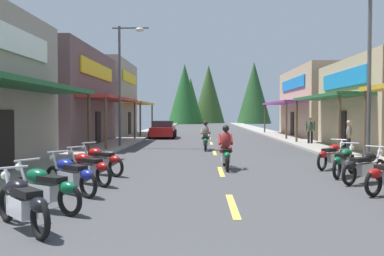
{
  "coord_description": "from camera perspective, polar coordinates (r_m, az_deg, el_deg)",
  "views": [
    {
      "loc": [
        -0.68,
        -0.93,
        1.98
      ],
      "look_at": [
        -1.33,
        29.28,
        0.92
      ],
      "focal_mm": 39.1,
      "sensor_mm": 36.0,
      "label": 1
    }
  ],
  "objects": [
    {
      "name": "motorcycle_parked_left_3",
      "position": [
        12.01,
        -14.07,
        -5.19
      ],
      "size": [
        1.72,
        1.43,
        1.04
      ],
      "rotation": [
        0.0,
        0.0,
        2.45
      ],
      "color": "black",
      "rests_on": "ground"
    },
    {
      "name": "rider_cruising_trailing",
      "position": [
        22.5,
        1.87,
        -1.37
      ],
      "size": [
        0.6,
        2.14,
        1.57
      ],
      "rotation": [
        0.0,
        0.0,
        1.54
      ],
      "color": "black",
      "rests_on": "ground"
    },
    {
      "name": "ground",
      "position": [
        34.44,
        2.37,
        -1.38
      ],
      "size": [
        9.89,
        96.88,
        0.1
      ],
      "primitive_type": "cube",
      "color": "#424244"
    },
    {
      "name": "treeline_backdrop",
      "position": [
        83.42,
        2.99,
        4.59
      ],
      "size": [
        20.09,
        14.06,
        12.08
      ],
      "color": "#234D23",
      "rests_on": "ground"
    },
    {
      "name": "motorcycle_parked_right_4",
      "position": [
        12.86,
        22.47,
        -4.8
      ],
      "size": [
        1.77,
        1.36,
        1.04
      ],
      "rotation": [
        0.0,
        0.0,
        0.64
      ],
      "color": "black",
      "rests_on": "ground"
    },
    {
      "name": "motorcycle_parked_left_4",
      "position": [
        13.72,
        -12.44,
        -4.28
      ],
      "size": [
        1.82,
        1.29,
        1.04
      ],
      "rotation": [
        0.0,
        0.0,
        2.54
      ],
      "color": "black",
      "rests_on": "ground"
    },
    {
      "name": "parked_car_curbside",
      "position": [
        33.6,
        -3.99,
        -0.21
      ],
      "size": [
        2.11,
        4.33,
        1.4
      ],
      "rotation": [
        0.0,
        0.0,
        1.59
      ],
      "color": "#B21919",
      "rests_on": "ground"
    },
    {
      "name": "pedestrian_browsing",
      "position": [
        20.0,
        20.64,
        -0.98
      ],
      "size": [
        0.35,
        0.55,
        1.7
      ],
      "rotation": [
        0.0,
        0.0,
        2.86
      ],
      "color": "black",
      "rests_on": "ground"
    },
    {
      "name": "sidewalk_left",
      "position": [
        34.85,
        -7.66,
        -1.18
      ],
      "size": [
        2.24,
        96.88,
        0.12
      ],
      "primitive_type": "cube",
      "color": "#9E9991",
      "rests_on": "ground"
    },
    {
      "name": "motorcycle_parked_right_6",
      "position": [
        15.82,
        18.53,
        -3.51
      ],
      "size": [
        1.54,
        1.63,
        1.04
      ],
      "rotation": [
        0.0,
        0.0,
        0.82
      ],
      "color": "black",
      "rests_on": "ground"
    },
    {
      "name": "motorcycle_parked_right_5",
      "position": [
        14.02,
        20.05,
        -4.22
      ],
      "size": [
        1.32,
        1.8,
        1.04
      ],
      "rotation": [
        0.0,
        0.0,
        0.95
      ],
      "color": "black",
      "rests_on": "ground"
    },
    {
      "name": "rider_cruising_lead",
      "position": [
        14.91,
        4.62,
        -3.1
      ],
      "size": [
        0.6,
        2.14,
        1.57
      ],
      "rotation": [
        0.0,
        0.0,
        1.58
      ],
      "color": "black",
      "rests_on": "ground"
    },
    {
      "name": "storefront_right_far",
      "position": [
        37.91,
        19.54,
        3.26
      ],
      "size": [
        9.89,
        12.04,
        5.77
      ],
      "color": "tan",
      "rests_on": "ground"
    },
    {
      "name": "sidewalk_right",
      "position": [
        35.08,
        12.33,
        -1.18
      ],
      "size": [
        2.24,
        96.88,
        0.12
      ],
      "primitive_type": "cube",
      "color": "#9E9991",
      "rests_on": "ground"
    },
    {
      "name": "pedestrian_by_shop",
      "position": [
        26.99,
        15.83,
        -0.16
      ],
      "size": [
        0.57,
        0.3,
        1.72
      ],
      "rotation": [
        0.0,
        0.0,
        4.58
      ],
      "color": "black",
      "rests_on": "ground"
    },
    {
      "name": "streetlamp_right",
      "position": [
        16.36,
        22.1,
        10.24
      ],
      "size": [
        2.08,
        0.3,
        6.8
      ],
      "color": "#474C51",
      "rests_on": "ground"
    },
    {
      "name": "storefront_left_far",
      "position": [
        38.91,
        -13.01,
        3.93
      ],
      "size": [
        7.96,
        9.53,
        6.65
      ],
      "color": "gray",
      "rests_on": "ground"
    },
    {
      "name": "centerline_dashes",
      "position": [
        38.88,
        2.24,
        -0.91
      ],
      "size": [
        0.16,
        74.23,
        0.01
      ],
      "color": "#E0C64C",
      "rests_on": "ground"
    },
    {
      "name": "motorcycle_parked_left_2",
      "position": [
        10.65,
        -16.24,
        -6.12
      ],
      "size": [
        1.72,
        1.43,
        1.04
      ],
      "rotation": [
        0.0,
        0.0,
        2.46
      ],
      "color": "black",
      "rests_on": "ground"
    },
    {
      "name": "motorcycle_parked_left_0",
      "position": [
        7.68,
        -22.12,
        -9.34
      ],
      "size": [
        1.56,
        1.61,
        1.04
      ],
      "rotation": [
        0.0,
        0.0,
        2.34
      ],
      "color": "black",
      "rests_on": "ground"
    },
    {
      "name": "motorcycle_parked_left_1",
      "position": [
        8.97,
        -19.46,
        -7.68
      ],
      "size": [
        1.9,
        1.17,
        1.04
      ],
      "rotation": [
        0.0,
        0.0,
        2.61
      ],
      "color": "black",
      "rests_on": "ground"
    },
    {
      "name": "streetlamp_left",
      "position": [
        24.4,
        -9.19,
        7.79
      ],
      "size": [
        2.08,
        0.3,
        6.95
      ],
      "color": "#474C51",
      "rests_on": "ground"
    },
    {
      "name": "storefront_left_middle",
      "position": [
        28.2,
        -20.96,
        3.91
      ],
      "size": [
        10.11,
        10.85,
        5.97
      ],
      "color": "brown",
      "rests_on": "ground"
    }
  ]
}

